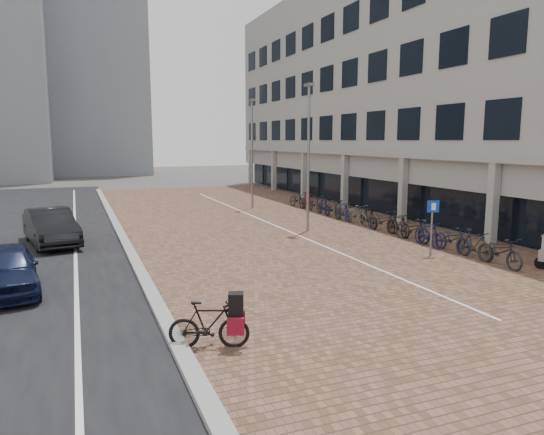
{
  "coord_description": "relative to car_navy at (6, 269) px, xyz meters",
  "views": [
    {
      "loc": [
        -6.86,
        -11.47,
        4.19
      ],
      "look_at": [
        0.0,
        6.0,
        1.3
      ],
      "focal_mm": 33.18,
      "sensor_mm": 36.0,
      "label": 1
    }
  ],
  "objects": [
    {
      "name": "ground",
      "position": [
        8.77,
        -3.76,
        -0.67
      ],
      "size": [
        140.0,
        140.0,
        0.0
      ],
      "primitive_type": "plane",
      "color": "#474442",
      "rests_on": "ground"
    },
    {
      "name": "plaza_brick",
      "position": [
        10.77,
        8.24,
        -0.66
      ],
      "size": [
        14.5,
        42.0,
        0.04
      ],
      "primitive_type": "cube",
      "color": "brown",
      "rests_on": "ground"
    },
    {
      "name": "street_asphalt",
      "position": [
        -0.23,
        8.24,
        -0.66
      ],
      "size": [
        8.0,
        50.0,
        0.03
      ],
      "primitive_type": "cube",
      "color": "black",
      "rests_on": "ground"
    },
    {
      "name": "curb",
      "position": [
        3.67,
        8.24,
        -0.6
      ],
      "size": [
        0.35,
        42.0,
        0.14
      ],
      "primitive_type": "cube",
      "color": "gray",
      "rests_on": "ground"
    },
    {
      "name": "lane_line",
      "position": [
        1.77,
        8.24,
        -0.65
      ],
      "size": [
        0.12,
        44.0,
        0.0
      ],
      "primitive_type": "cube",
      "color": "white",
      "rests_on": "street_asphalt"
    },
    {
      "name": "parking_line",
      "position": [
        10.97,
        8.24,
        -0.63
      ],
      "size": [
        0.1,
        30.0,
        0.0
      ],
      "primitive_type": "cube",
      "color": "white",
      "rests_on": "plaza_brick"
    },
    {
      "name": "office_building",
      "position": [
        21.73,
        12.24,
        7.77
      ],
      "size": [
        8.4,
        40.0,
        15.0
      ],
      "color": "gray",
      "rests_on": "ground"
    },
    {
      "name": "car_navy",
      "position": [
        0.0,
        0.0,
        0.0
      ],
      "size": [
        2.02,
        4.08,
        1.34
      ],
      "primitive_type": "imported",
      "rotation": [
        0.0,
        0.0,
        0.12
      ],
      "color": "black",
      "rests_on": "ground"
    },
    {
      "name": "car_dark",
      "position": [
        0.89,
        6.59,
        0.07
      ],
      "size": [
        2.45,
        4.69,
        1.47
      ],
      "primitive_type": "imported",
      "rotation": [
        0.0,
        0.0,
        0.21
      ],
      "color": "black",
      "rests_on": "ground"
    },
    {
      "name": "hero_bike",
      "position": [
        4.27,
        -5.73,
        -0.15
      ],
      "size": [
        1.71,
        1.01,
        1.16
      ],
      "rotation": [
        0.0,
        0.0,
        1.21
      ],
      "color": "black",
      "rests_on": "ground"
    },
    {
      "name": "parking_sign",
      "position": [
        13.87,
        -0.65,
        0.66
      ],
      "size": [
        0.41,
        0.19,
        2.04
      ],
      "rotation": [
        0.0,
        0.0,
        -0.36
      ],
      "color": "slate",
      "rests_on": "ground"
    },
    {
      "name": "lamp_near",
      "position": [
        11.83,
        5.51,
        2.64
      ],
      "size": [
        0.12,
        0.12,
        6.63
      ],
      "primitive_type": "cylinder",
      "color": "slate",
      "rests_on": "ground"
    },
    {
      "name": "lamp_far",
      "position": [
        12.05,
        13.93,
        2.62
      ],
      "size": [
        0.12,
        0.12,
        6.58
      ],
      "primitive_type": "cylinder",
      "color": "gray",
      "rests_on": "ground"
    },
    {
      "name": "bike_row",
      "position": [
        14.93,
        5.29,
        -0.15
      ],
      "size": [
        1.07,
        18.09,
        1.05
      ],
      "color": "black",
      "rests_on": "ground"
    }
  ]
}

